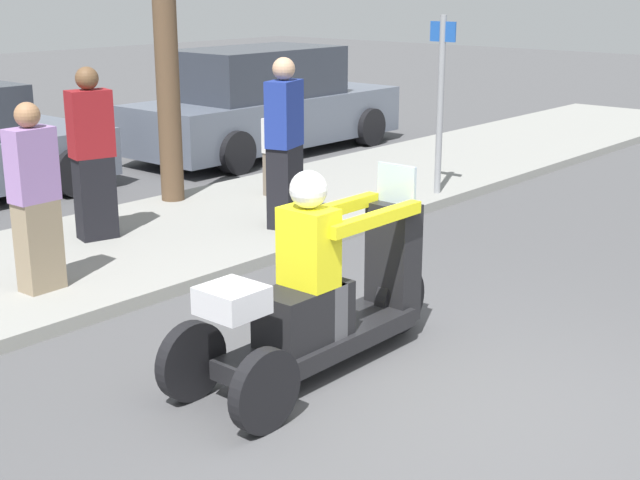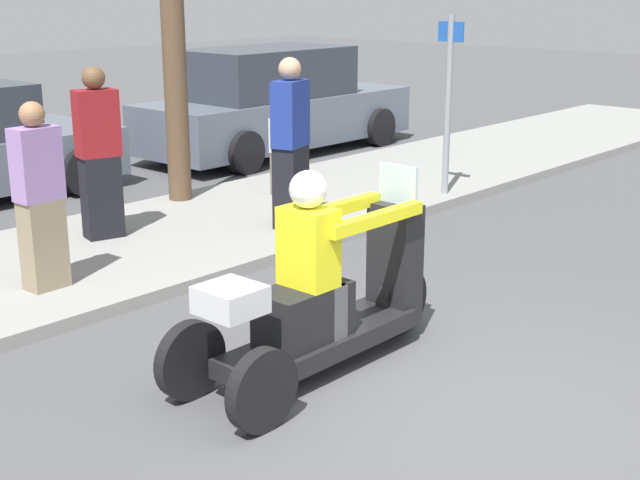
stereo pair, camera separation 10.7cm
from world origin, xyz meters
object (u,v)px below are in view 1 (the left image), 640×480
at_px(street_sign, 441,98).
at_px(spectator_mid_group, 35,202).
at_px(spectator_by_tree, 274,153).
at_px(motorcycle_trike, 322,300).
at_px(tree_trunk, 167,75).
at_px(parked_car_lot_far, 265,105).
at_px(spectator_end_of_line, 93,157).
at_px(spectator_with_child, 285,147).

bearing_deg(street_sign, spectator_mid_group, 174.38).
relative_size(spectator_by_tree, street_sign, 0.51).
bearing_deg(motorcycle_trike, spectator_by_tree, 47.70).
relative_size(tree_trunk, street_sign, 1.38).
height_order(parked_car_lot_far, street_sign, street_sign).
bearing_deg(street_sign, spectator_end_of_line, 159.47).
height_order(spectator_with_child, spectator_end_of_line, spectator_with_child).
bearing_deg(motorcycle_trike, spectator_end_of_line, 78.68).
distance_m(spectator_with_child, spectator_mid_group, 2.91).
bearing_deg(spectator_end_of_line, street_sign, -20.53).
bearing_deg(spectator_by_tree, motorcycle_trike, -132.30).
bearing_deg(parked_car_lot_far, street_sign, -104.06).
height_order(motorcycle_trike, street_sign, street_sign).
bearing_deg(tree_trunk, motorcycle_trike, -117.96).
bearing_deg(spectator_mid_group, spectator_by_tree, 13.75).
distance_m(motorcycle_trike, street_sign, 5.36).
bearing_deg(spectator_with_child, spectator_mid_group, 176.53).
bearing_deg(spectator_mid_group, street_sign, -5.62).
distance_m(spectator_end_of_line, spectator_by_tree, 2.65).
distance_m(spectator_by_tree, parked_car_lot_far, 3.54).
height_order(motorcycle_trike, parked_car_lot_far, parked_car_lot_far).
bearing_deg(motorcycle_trike, tree_trunk, 62.04).
xyz_separation_m(spectator_with_child, parked_car_lot_far, (3.45, 3.68, -0.21)).
bearing_deg(spectator_mid_group, motorcycle_trike, -78.95).
bearing_deg(spectator_end_of_line, motorcycle_trike, -101.32).
height_order(tree_trunk, street_sign, tree_trunk).
height_order(motorcycle_trike, spectator_end_of_line, spectator_end_of_line).
distance_m(spectator_with_child, spectator_by_tree, 1.56).
height_order(spectator_end_of_line, spectator_mid_group, spectator_end_of_line).
relative_size(spectator_with_child, spectator_end_of_line, 1.03).
xyz_separation_m(spectator_with_child, spectator_by_tree, (1.01, 1.13, -0.34)).
bearing_deg(tree_trunk, spectator_by_tree, -37.69).
bearing_deg(parked_car_lot_far, spectator_with_child, -133.16).
relative_size(motorcycle_trike, street_sign, 1.10).
distance_m(parked_car_lot_far, street_sign, 4.19).
height_order(spectator_with_child, parked_car_lot_far, spectator_with_child).
distance_m(spectator_end_of_line, spectator_mid_group, 1.63).
height_order(spectator_end_of_line, street_sign, street_sign).
relative_size(spectator_mid_group, spectator_by_tree, 1.46).
xyz_separation_m(parked_car_lot_far, tree_trunk, (-3.44, -1.78, 0.85)).
bearing_deg(tree_trunk, street_sign, -42.81).
relative_size(spectator_end_of_line, spectator_by_tree, 1.59).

